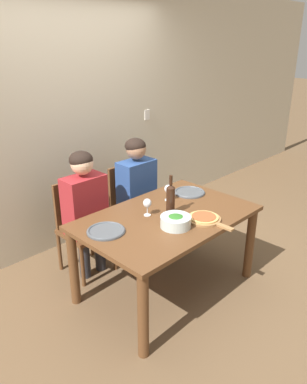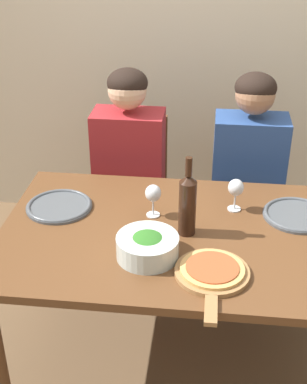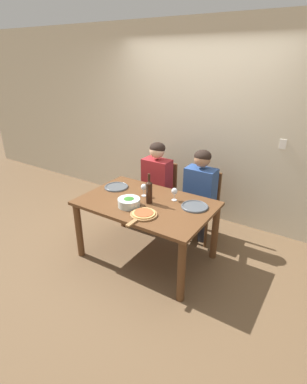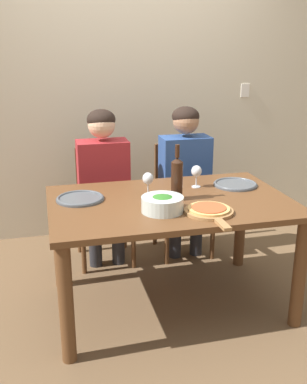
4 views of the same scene
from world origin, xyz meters
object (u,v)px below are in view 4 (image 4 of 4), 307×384
at_px(dinner_plate_right, 235,184).
at_px(wine_glass_right, 196,172).
at_px(wine_bottle, 177,178).
at_px(pizza_on_board, 209,211).
at_px(broccoli_bowl, 162,204).
at_px(chair_left, 103,201).
at_px(wine_glass_left, 148,180).
at_px(dinner_plate_left, 80,198).
at_px(person_man, 186,169).
at_px(chair_right, 181,195).
at_px(person_woman, 104,174).

xyz_separation_m(dinner_plate_right, wine_glass_right, (-0.27, 0.03, 0.10)).
bearing_deg(wine_bottle, pizza_on_board, -68.14).
xyz_separation_m(broccoli_bowl, dinner_plate_right, (0.61, 0.37, -0.04)).
bearing_deg(wine_glass_right, chair_left, 132.52).
relative_size(pizza_on_board, wine_glass_left, 2.79).
xyz_separation_m(dinner_plate_right, pizza_on_board, (-0.36, -0.46, 0.01)).
bearing_deg(wine_bottle, dinner_plate_left, 166.72).
height_order(chair_left, person_man, person_man).
bearing_deg(dinner_plate_left, wine_glass_right, 5.48).
height_order(dinner_plate_right, wine_glass_right, wine_glass_right).
relative_size(chair_left, wine_glass_right, 5.84).
height_order(chair_right, broccoli_bowl, chair_right).
bearing_deg(wine_glass_left, broccoli_bowl, -87.51).
height_order(chair_left, dinner_plate_left, chair_left).
bearing_deg(wine_glass_right, wine_bottle, -133.42).
distance_m(chair_left, broccoli_bowl, 1.07).
distance_m(person_man, dinner_plate_right, 0.56).
bearing_deg(chair_right, wine_glass_left, -122.26).
relative_size(wine_bottle, dinner_plate_right, 1.17).
distance_m(broccoli_bowl, pizza_on_board, 0.27).
height_order(broccoli_bowl, wine_glass_left, wine_glass_left).
relative_size(chair_right, wine_glass_left, 5.84).
bearing_deg(dinner_plate_left, person_woman, 68.57).
xyz_separation_m(dinner_plate_left, pizza_on_board, (0.69, -0.42, 0.01)).
relative_size(person_woman, dinner_plate_left, 4.06).
bearing_deg(chair_right, wine_glass_right, -98.14).
bearing_deg(broccoli_bowl, wine_bottle, 52.49).
bearing_deg(broccoli_bowl, person_woman, 103.56).
distance_m(dinner_plate_left, dinner_plate_right, 1.06).
bearing_deg(chair_right, dinner_plate_left, -141.85).
height_order(wine_bottle, dinner_plate_right, wine_bottle).
xyz_separation_m(person_man, pizza_on_board, (-0.18, -0.99, 0.02)).
bearing_deg(wine_bottle, chair_right, 70.66).
bearing_deg(dinner_plate_left, wine_glass_left, -2.28).
height_order(pizza_on_board, wine_glass_left, wine_glass_left).
xyz_separation_m(chair_right, dinner_plate_left, (-0.87, -0.68, 0.27)).
xyz_separation_m(person_woman, wine_glass_right, (0.56, -0.50, 0.11)).
xyz_separation_m(wine_bottle, wine_glass_left, (-0.15, 0.12, -0.04)).
bearing_deg(chair_left, dinner_plate_right, -37.57).
bearing_deg(wine_glass_right, pizza_on_board, -100.41).
bearing_deg(person_woman, chair_right, 9.64).
bearing_deg(dinner_plate_right, wine_glass_left, -174.36).
bearing_deg(person_man, wine_glass_left, -126.80).
bearing_deg(dinner_plate_right, dinner_plate_left, -177.56).
distance_m(pizza_on_board, wine_glass_right, 0.51).
height_order(chair_left, chair_right, same).
height_order(chair_left, wine_glass_right, same).
bearing_deg(dinner_plate_right, person_man, 109.29).
bearing_deg(person_man, dinner_plate_right, -70.71).
bearing_deg(wine_bottle, person_woman, 116.62).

